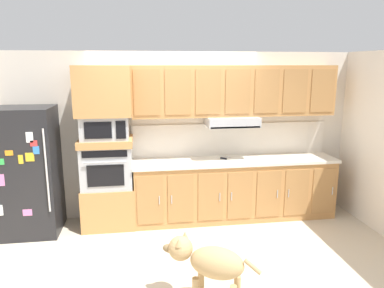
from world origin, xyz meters
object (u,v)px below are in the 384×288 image
screwdriver (224,158)px  dog (208,262)px  built_in_oven (107,166)px  microwave (105,127)px  refrigerator (28,171)px

screwdriver → dog: (-0.63, -2.04, -0.48)m
built_in_oven → screwdriver: built_in_oven is taller
microwave → dog: 2.49m
built_in_oven → dog: size_ratio=0.77×
refrigerator → dog: 2.91m
built_in_oven → microwave: size_ratio=1.09×
refrigerator → screwdriver: 2.77m
refrigerator → microwave: 1.20m
refrigerator → microwave: (1.05, 0.07, 0.58)m
dog → microwave: bearing=-33.2°
built_in_oven → refrigerator: bearing=-176.3°
screwdriver → dog: size_ratio=0.19×
microwave → dog: bearing=-61.5°
microwave → dog: (1.09, -2.00, -1.01)m
built_in_oven → dog: built_in_oven is taller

